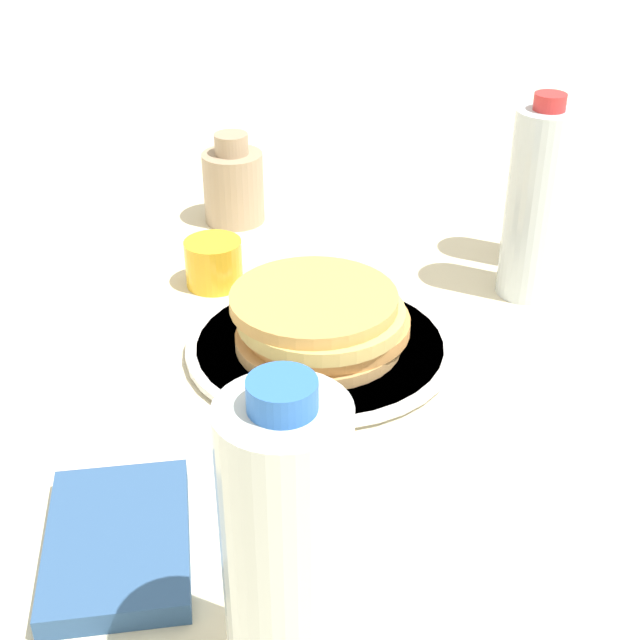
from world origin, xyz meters
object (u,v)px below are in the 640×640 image
Objects in this scene: plate at (320,346)px; water_bottle_near at (536,204)px; cream_jug at (233,184)px; water_bottle_mid at (538,186)px; pancake_stack at (320,319)px; water_bottle_far at (286,559)px; juice_glass at (214,263)px.

plate is 1.19× the size of water_bottle_near.
water_bottle_mid reaches higher than cream_jug.
water_bottle_near is at bearing -61.86° from plate.
water_bottle_far is at bearing 176.82° from pancake_stack.
water_bottle_far is (-0.42, 0.02, 0.11)m from plate.
water_bottle_near is (-0.21, -0.37, 0.06)m from cream_jug.
cream_jug is at bearing -3.11° from juice_glass.
water_bottle_near reaches higher than plate.
juice_glass is at bearing 176.89° from cream_jug.
cream_jug is at bearing 18.94° from pancake_stack.
water_bottle_far is (-0.57, -0.11, 0.09)m from juice_glass.
juice_glass is at bearing 86.72° from water_bottle_near.
plate is 2.29× the size of cream_jug.
cream_jug is 0.43m from water_bottle_near.
cream_jug is 0.58× the size of water_bottle_mid.
water_bottle_far reaches higher than plate.
juice_glass is at bearing 39.64° from plate.
water_bottle_near is at bearing -93.28° from juice_glass.
water_bottle_near reaches higher than water_bottle_mid.
water_bottle_near reaches higher than juice_glass.
water_bottle_far is at bearing -169.58° from juice_glass.
water_bottle_near is 0.09m from water_bottle_mid.
pancake_stack is at bearing -161.06° from cream_jug.
pancake_stack is at bearing 128.78° from water_bottle_mid.
water_bottle_mid reaches higher than juice_glass.
water_bottle_far reaches higher than cream_jug.
pancake_stack is at bearing -3.18° from water_bottle_far.
water_bottle_mid is at bearing -24.79° from water_bottle_far.
water_bottle_mid is (0.08, -0.02, -0.01)m from water_bottle_near.
pancake_stack is 0.36m from cream_jug.
cream_jug is (0.19, -0.01, 0.03)m from juice_glass.
water_bottle_far is (-0.55, 0.27, 0.00)m from water_bottle_near.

